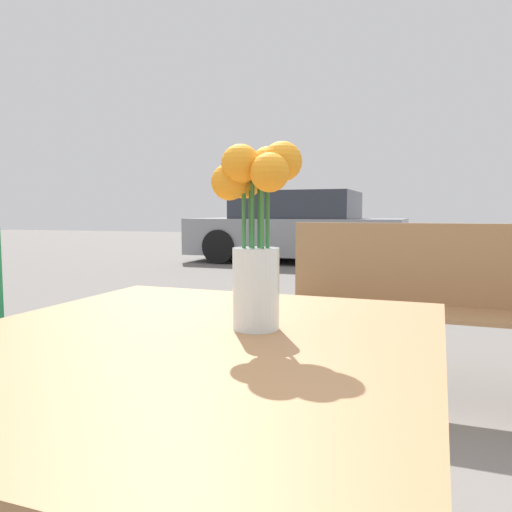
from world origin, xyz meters
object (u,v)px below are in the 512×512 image
(table_front, at_px, (186,394))
(flower_vase, at_px, (256,227))
(bench_near, at_px, (462,307))
(parked_car, at_px, (298,228))

(table_front, relative_size, flower_vase, 2.94)
(flower_vase, bearing_deg, bench_near, 74.54)
(table_front, xyz_separation_m, bench_near, (0.55, 1.75, -0.14))
(table_front, bearing_deg, parked_car, 102.34)
(flower_vase, height_order, bench_near, flower_vase)
(table_front, bearing_deg, bench_near, 72.48)
(flower_vase, distance_m, bench_near, 1.78)
(table_front, xyz_separation_m, parked_car, (-1.80, 8.23, 0.01))
(bench_near, bearing_deg, flower_vase, -105.46)
(flower_vase, bearing_deg, table_front, -136.56)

